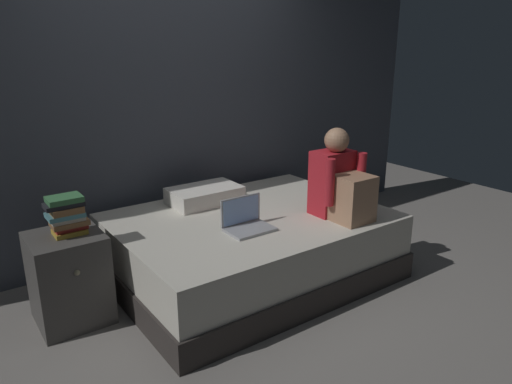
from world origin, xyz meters
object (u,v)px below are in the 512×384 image
Objects in this scene: pillow at (205,195)px; book_stack at (67,215)px; bed at (251,246)px; nightstand at (69,278)px; person_sitting at (340,184)px; laptop at (246,222)px.

pillow is 1.18m from book_stack.
book_stack is at bearing 172.52° from bed.
bed is 1.31m from nightstand.
person_sitting is 1.88m from book_stack.
book_stack reaches higher than pillow.
person_sitting is at bearing -14.48° from laptop.
nightstand is 1.21m from laptop.
person_sitting is (0.53, -0.40, 0.50)m from bed.
pillow is at bearing 14.04° from book_stack.
person_sitting is 1.09m from pillow.
pillow reaches higher than bed.
book_stack is at bearing -15.37° from nightstand.
laptop is at bearing -19.24° from nightstand.
nightstand is at bearing 172.33° from bed.
pillow reaches higher than nightstand.
laptop is at bearing -131.02° from bed.
pillow is (1.17, 0.27, 0.27)m from nightstand.
laptop is 0.57× the size of pillow.
book_stack is (-1.13, -0.28, 0.16)m from pillow.
book_stack is at bearing -165.96° from pillow.
person_sitting reaches higher than nightstand.
nightstand is 1.97m from person_sitting.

